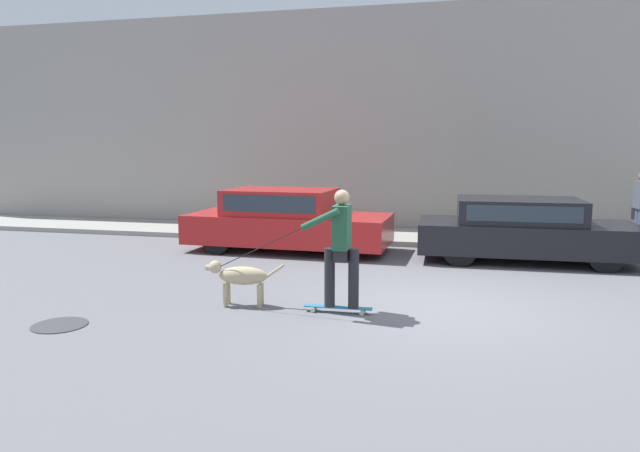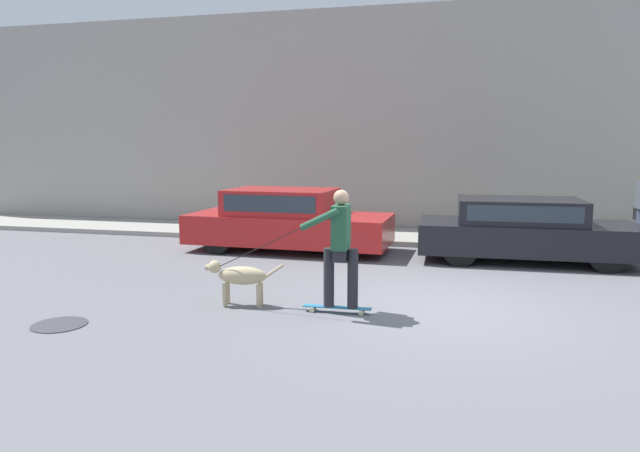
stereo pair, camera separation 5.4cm
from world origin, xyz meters
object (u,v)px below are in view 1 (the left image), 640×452
(parked_car_0, at_px, (287,221))
(skateboarder, at_px, (341,244))
(parked_car_1, at_px, (524,230))
(dog, at_px, (240,276))

(parked_car_0, height_order, skateboarder, skateboarder)
(parked_car_1, xyz_separation_m, dog, (-4.39, -4.38, -0.20))
(dog, relative_size, skateboarder, 0.50)
(skateboarder, bearing_deg, dog, -2.53)
(parked_car_0, bearing_deg, skateboarder, -62.63)
(dog, bearing_deg, parked_car_0, -89.55)
(dog, bearing_deg, parked_car_1, -142.65)
(parked_car_1, xyz_separation_m, skateboarder, (-2.89, -4.40, 0.35))
(parked_car_1, height_order, skateboarder, skateboarder)
(parked_car_0, distance_m, parked_car_1, 5.01)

